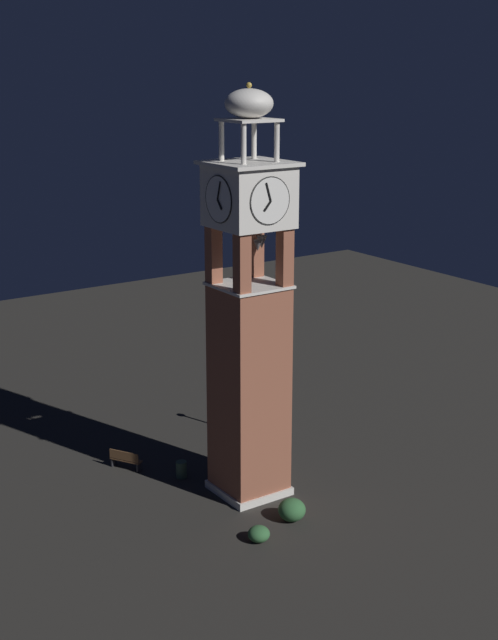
{
  "coord_description": "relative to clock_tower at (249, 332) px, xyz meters",
  "views": [
    {
      "loc": [
        21.26,
        31.05,
        18.91
      ],
      "look_at": [
        0.0,
        0.0,
        8.17
      ],
      "focal_mm": 50.61,
      "sensor_mm": 36.0,
      "label": 1
    }
  ],
  "objects": [
    {
      "name": "shrub_left_of_tower",
      "position": [
        0.04,
        3.32,
        -7.15
      ],
      "size": [
        1.19,
        1.19,
        0.98
      ],
      "primitive_type": "ellipsoid",
      "color": "#336638",
      "rests_on": "ground"
    },
    {
      "name": "clock_tower",
      "position": [
        0.0,
        0.0,
        0.0
      ],
      "size": [
        3.34,
        3.34,
        18.17
      ],
      "color": "#93543D",
      "rests_on": "ground"
    },
    {
      "name": "trash_bin",
      "position": [
        1.84,
        -2.98,
        -7.23
      ],
      "size": [
        0.52,
        0.52,
        0.8
      ],
      "primitive_type": "cylinder",
      "color": "#38513D",
      "rests_on": "ground"
    },
    {
      "name": "shrub_near_entry",
      "position": [
        2.23,
        3.97,
        -7.3
      ],
      "size": [
        0.92,
        0.92,
        0.66
      ],
      "primitive_type": "ellipsoid",
      "color": "#336638",
      "rests_on": "ground"
    },
    {
      "name": "park_bench",
      "position": [
        3.6,
        -5.3,
        -7.15
      ],
      "size": [
        1.19,
        1.6,
        0.95
      ],
      "color": "brown",
      "rests_on": "ground"
    },
    {
      "name": "ground",
      "position": [
        0.0,
        0.0,
        -7.63
      ],
      "size": [
        80.0,
        80.0,
        0.0
      ],
      "primitive_type": "plane",
      "color": "#2A2925"
    },
    {
      "name": "lamp_post",
      "position": [
        -3.49,
        -5.71,
        -5.25
      ],
      "size": [
        0.36,
        0.36,
        3.38
      ],
      "color": "black",
      "rests_on": "ground"
    }
  ]
}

